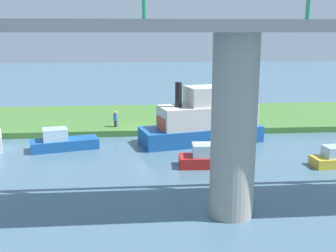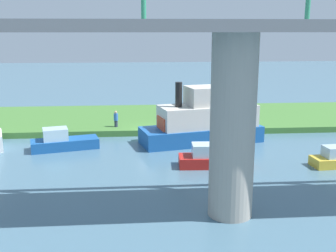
{
  "view_description": "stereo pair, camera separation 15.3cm",
  "coord_description": "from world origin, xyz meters",
  "px_view_note": "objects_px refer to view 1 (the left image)",
  "views": [
    {
      "loc": [
        1.68,
        33.66,
        8.67
      ],
      "look_at": [
        -0.78,
        5.0,
        2.0
      ],
      "focal_mm": 44.75,
      "sensor_mm": 36.0,
      "label": 1
    },
    {
      "loc": [
        1.53,
        33.68,
        8.67
      ],
      "look_at": [
        -0.78,
        5.0,
        2.0
      ],
      "focal_mm": 44.75,
      "sensor_mm": 36.0,
      "label": 2
    }
  ],
  "objects_px": {
    "mooring_post": "(230,120)",
    "pontoon_yellow": "(62,142)",
    "bridge_pylon": "(234,128)",
    "houseboat_blue": "(212,158)",
    "skiff_small": "(205,120)",
    "person_on_bank": "(116,119)"
  },
  "relations": [
    {
      "from": "mooring_post",
      "to": "pontoon_yellow",
      "type": "xyz_separation_m",
      "value": [
        13.59,
        4.48,
        -0.38
      ]
    },
    {
      "from": "bridge_pylon",
      "to": "houseboat_blue",
      "type": "height_order",
      "value": "bridge_pylon"
    },
    {
      "from": "houseboat_blue",
      "to": "skiff_small",
      "type": "distance_m",
      "value": 6.18
    },
    {
      "from": "person_on_bank",
      "to": "pontoon_yellow",
      "type": "distance_m",
      "value": 6.16
    },
    {
      "from": "person_on_bank",
      "to": "pontoon_yellow",
      "type": "relative_size",
      "value": 0.27
    },
    {
      "from": "bridge_pylon",
      "to": "mooring_post",
      "type": "distance_m",
      "value": 17.25
    },
    {
      "from": "skiff_small",
      "to": "houseboat_blue",
      "type": "bearing_deg",
      "value": 84.42
    },
    {
      "from": "mooring_post",
      "to": "skiff_small",
      "type": "height_order",
      "value": "skiff_small"
    },
    {
      "from": "skiff_small",
      "to": "bridge_pylon",
      "type": "bearing_deg",
      "value": 85.61
    },
    {
      "from": "pontoon_yellow",
      "to": "skiff_small",
      "type": "relative_size",
      "value": 0.52
    },
    {
      "from": "bridge_pylon",
      "to": "pontoon_yellow",
      "type": "height_order",
      "value": "bridge_pylon"
    },
    {
      "from": "bridge_pylon",
      "to": "person_on_bank",
      "type": "xyz_separation_m",
      "value": [
        6.08,
        -16.88,
        -3.07
      ]
    },
    {
      "from": "bridge_pylon",
      "to": "mooring_post",
      "type": "xyz_separation_m",
      "value": [
        -3.76,
        -16.5,
        -3.32
      ]
    },
    {
      "from": "bridge_pylon",
      "to": "pontoon_yellow",
      "type": "xyz_separation_m",
      "value": [
        9.82,
        -12.02,
        -3.7
      ]
    },
    {
      "from": "person_on_bank",
      "to": "houseboat_blue",
      "type": "bearing_deg",
      "value": 123.93
    },
    {
      "from": "person_on_bank",
      "to": "houseboat_blue",
      "type": "height_order",
      "value": "person_on_bank"
    },
    {
      "from": "bridge_pylon",
      "to": "pontoon_yellow",
      "type": "relative_size",
      "value": 1.67
    },
    {
      "from": "mooring_post",
      "to": "skiff_small",
      "type": "distance_m",
      "value": 4.35
    },
    {
      "from": "mooring_post",
      "to": "pontoon_yellow",
      "type": "height_order",
      "value": "pontoon_yellow"
    },
    {
      "from": "houseboat_blue",
      "to": "skiff_small",
      "type": "xyz_separation_m",
      "value": [
        -0.59,
        -6.03,
        1.25
      ]
    },
    {
      "from": "person_on_bank",
      "to": "bridge_pylon",
      "type": "bearing_deg",
      "value": 109.82
    },
    {
      "from": "mooring_post",
      "to": "bridge_pylon",
      "type": "bearing_deg",
      "value": 77.15
    }
  ]
}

